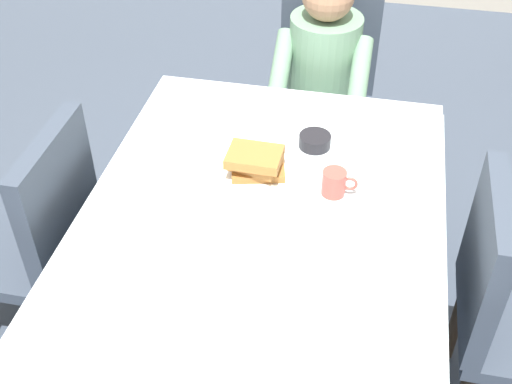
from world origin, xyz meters
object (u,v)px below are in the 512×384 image
at_px(cup_coffee, 335,183).
at_px(diner_person, 322,74).
at_px(chair_right_side, 506,302).
at_px(bowl_butter, 315,141).
at_px(fork_left_of_plate, 199,173).
at_px(syrup_pitcher, 188,124).
at_px(plate_breakfast, 257,175).
at_px(chair_left_side, 40,232).
at_px(breakfast_stack, 256,162).
at_px(knife_right_of_plate, 314,188).
at_px(spoon_near_edge, 234,253).
at_px(chair_diner, 325,84).
at_px(dining_table_main, 260,238).

bearing_deg(cup_coffee, diner_person, 99.37).
relative_size(chair_right_side, bowl_butter, 8.45).
xyz_separation_m(chair_right_side, fork_left_of_plate, (-1.01, 0.17, 0.21)).
bearing_deg(syrup_pitcher, diner_person, 57.42).
xyz_separation_m(diner_person, syrup_pitcher, (-0.40, -0.63, 0.11)).
relative_size(cup_coffee, fork_left_of_plate, 0.63).
height_order(plate_breakfast, fork_left_of_plate, plate_breakfast).
distance_m(diner_person, plate_breakfast, 0.84).
bearing_deg(chair_left_side, bowl_butter, -65.80).
bearing_deg(breakfast_stack, syrup_pitcher, 145.65).
bearing_deg(bowl_butter, fork_left_of_plate, -146.86).
relative_size(chair_right_side, knife_right_of_plate, 4.65).
distance_m(diner_person, fork_left_of_plate, 0.90).
relative_size(cup_coffee, syrup_pitcher, 1.41).
relative_size(fork_left_of_plate, spoon_near_edge, 1.20).
distance_m(bowl_butter, fork_left_of_plate, 0.42).
bearing_deg(fork_left_of_plate, syrup_pitcher, 24.75).
relative_size(diner_person, cup_coffee, 9.91).
xyz_separation_m(chair_left_side, bowl_butter, (0.88, 0.40, 0.23)).
xyz_separation_m(chair_left_side, cup_coffee, (0.98, 0.16, 0.25)).
height_order(chair_right_side, syrup_pitcher, chair_right_side).
relative_size(diner_person, breakfast_stack, 5.73).
bearing_deg(knife_right_of_plate, spoon_near_edge, 153.24).
bearing_deg(plate_breakfast, bowl_butter, 52.37).
height_order(breakfast_stack, spoon_near_edge, breakfast_stack).
relative_size(chair_diner, spoon_near_edge, 6.20).
bearing_deg(cup_coffee, dining_table_main, -142.49).
xyz_separation_m(breakfast_stack, cup_coffee, (0.26, -0.03, -0.02)).
bearing_deg(chair_left_side, spoon_near_edge, -102.93).
bearing_deg(diner_person, breakfast_stack, 81.92).
bearing_deg(knife_right_of_plate, dining_table_main, 141.94).
xyz_separation_m(dining_table_main, knife_right_of_plate, (0.14, 0.17, 0.09)).
xyz_separation_m(chair_diner, fork_left_of_plate, (-0.30, -1.00, 0.21)).
bearing_deg(bowl_butter, knife_right_of_plate, -82.91).
bearing_deg(chair_diner, bowl_butter, 93.50).
distance_m(chair_right_side, knife_right_of_plate, 0.69).
distance_m(chair_left_side, breakfast_stack, 0.79).
height_order(breakfast_stack, bowl_butter, breakfast_stack).
bearing_deg(spoon_near_edge, breakfast_stack, 102.98).
height_order(chair_diner, syrup_pitcher, chair_diner).
xyz_separation_m(diner_person, knife_right_of_plate, (0.08, -0.85, 0.07)).
bearing_deg(chair_diner, diner_person, 90.00).
distance_m(chair_right_side, breakfast_stack, 0.89).
distance_m(diner_person, chair_right_side, 1.24).
bearing_deg(cup_coffee, syrup_pitcher, 157.44).
distance_m(cup_coffee, spoon_near_edge, 0.41).
bearing_deg(dining_table_main, fork_left_of_plate, 145.07).
bearing_deg(chair_left_side, chair_diner, -35.53).
bearing_deg(knife_right_of_plate, syrup_pitcher, 67.64).
height_order(chair_right_side, plate_breakfast, chair_right_side).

